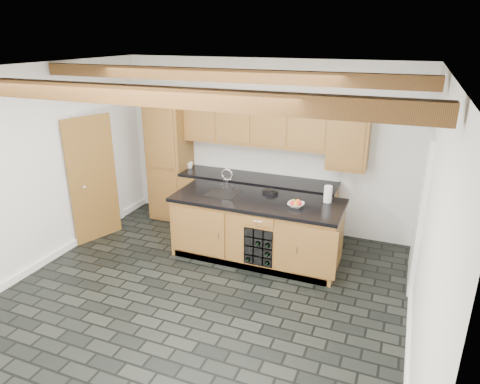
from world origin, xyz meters
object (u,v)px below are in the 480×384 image
object	(u,v)px
island	(257,229)
paper_towel	(328,194)
kitchen_scale	(270,192)
fruit_bowl	(296,205)

from	to	relation	value
island	paper_towel	bearing A→B (deg)	15.41
kitchen_scale	paper_towel	xyz separation A→B (m)	(0.85, -0.02, 0.09)
island	fruit_bowl	world-z (taller)	fruit_bowl
island	kitchen_scale	world-z (taller)	kitchen_scale
island	paper_towel	size ratio (longest dim) A/B	10.45
island	kitchen_scale	distance (m)	0.58
kitchen_scale	fruit_bowl	size ratio (longest dim) A/B	1.04
fruit_bowl	paper_towel	distance (m)	0.51
island	fruit_bowl	distance (m)	0.77
kitchen_scale	fruit_bowl	xyz separation A→B (m)	(0.48, -0.36, -0.00)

